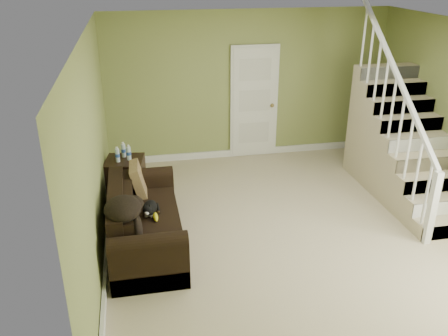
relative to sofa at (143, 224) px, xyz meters
name	(u,v)px	position (x,y,z in m)	size (l,w,h in m)	color
floor	(295,230)	(2.01, -0.02, -0.30)	(5.00, 5.50, 0.01)	tan
ceiling	(309,31)	(2.01, -0.02, 2.30)	(5.00, 5.50, 0.01)	white
wall_back	(248,86)	(2.01, 2.73, 1.00)	(5.00, 0.04, 2.60)	#86934F
wall_front	(431,271)	(2.01, -2.77, 1.00)	(5.00, 0.04, 2.60)	#86934F
wall_left	(94,154)	(-0.49, -0.02, 1.00)	(0.04, 5.50, 2.60)	#86934F
baseboard_back	(247,152)	(2.01, 2.70, -0.24)	(5.00, 0.04, 0.12)	white
baseboard_left	(107,245)	(-0.46, -0.02, -0.24)	(0.04, 5.50, 0.12)	white
door	(254,102)	(2.11, 2.69, 0.71)	(0.86, 0.12, 2.02)	white
staircase	(400,149)	(4.01, 0.95, 0.34)	(1.00, 2.51, 2.82)	tan
sofa	(143,224)	(0.00, 0.00, 0.00)	(0.86, 1.99, 0.79)	black
side_table	(126,179)	(-0.20, 1.34, 0.03)	(0.62, 0.62, 0.88)	black
cat	(150,208)	(0.11, 0.01, 0.21)	(0.24, 0.46, 0.22)	black
banana	(156,217)	(0.16, -0.12, 0.16)	(0.06, 0.21, 0.06)	yellow
throw_pillow	(139,181)	(-0.01, 0.66, 0.30)	(0.12, 0.47, 0.47)	#4F381F
throw_blanket	(123,209)	(-0.20, -0.50, 0.51)	(0.41, 0.54, 0.22)	black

